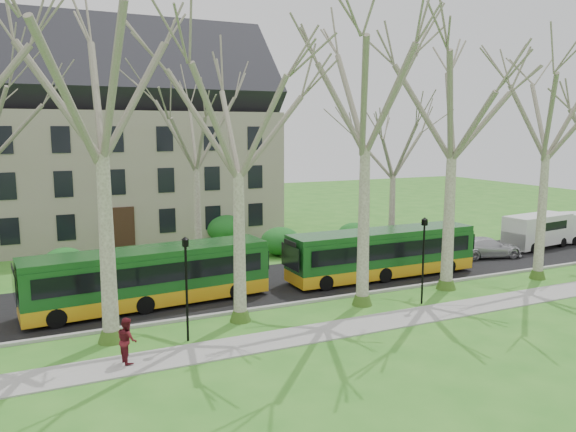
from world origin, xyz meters
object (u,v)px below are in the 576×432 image
(van_a, at_px, (537,231))
(sedan, at_px, (487,247))
(bus_lead, at_px, (150,276))
(pedestrian_b, at_px, (127,340))
(bus_follow, at_px, (382,253))

(van_a, bearing_deg, sedan, -179.31)
(bus_lead, distance_m, sedan, 22.97)
(van_a, xyz_separation_m, pedestrian_b, (-30.66, -8.45, -0.36))
(sedan, bearing_deg, bus_lead, 106.59)
(bus_follow, distance_m, sedan, 9.58)
(sedan, distance_m, van_a, 5.67)
(van_a, height_order, pedestrian_b, van_a)
(sedan, bearing_deg, van_a, -68.07)
(bus_follow, relative_size, van_a, 2.08)
(bus_lead, bearing_deg, bus_follow, -5.71)
(bus_follow, distance_m, van_a, 15.19)
(bus_lead, xyz_separation_m, bus_follow, (13.48, -0.23, -0.03))
(bus_lead, xyz_separation_m, van_a, (28.52, 1.93, -0.26))
(bus_lead, xyz_separation_m, sedan, (22.93, 1.13, -0.80))
(sedan, relative_size, pedestrian_b, 2.74)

